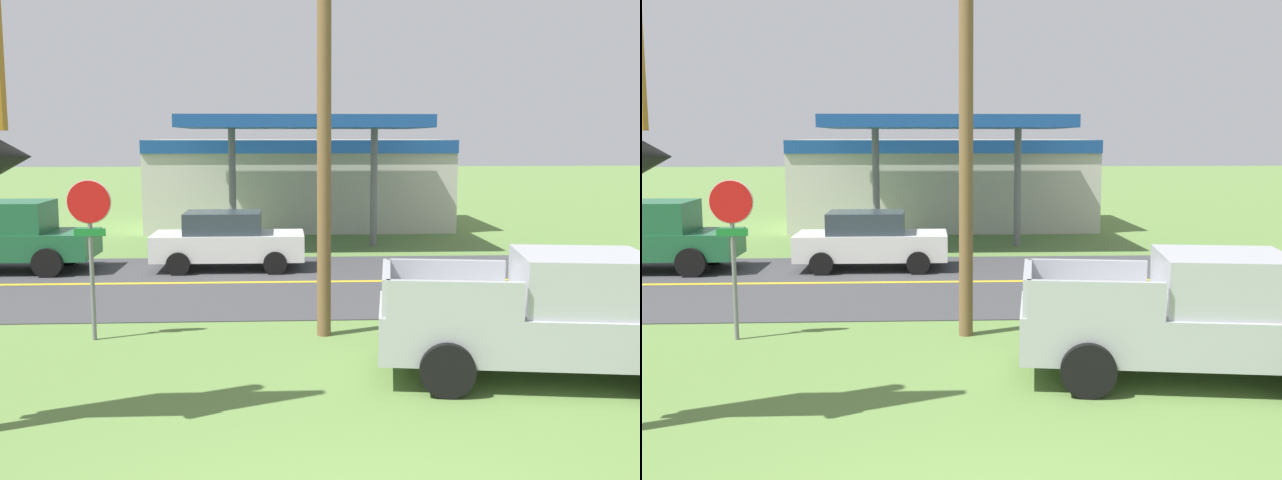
{
  "view_description": "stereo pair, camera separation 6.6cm",
  "coord_description": "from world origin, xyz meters",
  "views": [
    {
      "loc": [
        -0.71,
        -5.58,
        3.69
      ],
      "look_at": [
        0.0,
        8.0,
        1.8
      ],
      "focal_mm": 41.4,
      "sensor_mm": 36.0,
      "label": 1
    },
    {
      "loc": [
        -0.64,
        -5.58,
        3.69
      ],
      "look_at": [
        0.0,
        8.0,
        1.8
      ],
      "focal_mm": 41.4,
      "sensor_mm": 36.0,
      "label": 2
    }
  ],
  "objects": [
    {
      "name": "road_asphalt",
      "position": [
        0.0,
        13.0,
        0.01
      ],
      "size": [
        140.0,
        8.0,
        0.02
      ],
      "primitive_type": "cube",
      "color": "#3D3D3F",
      "rests_on": "ground"
    },
    {
      "name": "road_centre_line",
      "position": [
        0.0,
        13.0,
        0.02
      ],
      "size": [
        126.0,
        0.2,
        0.01
      ],
      "primitive_type": "cube",
      "color": "gold",
      "rests_on": "road_asphalt"
    },
    {
      "name": "pickup_green_on_road",
      "position": [
        -8.47,
        15.0,
        0.96
      ],
      "size": [
        5.2,
        2.24,
        1.96
      ],
      "color": "#1E6038",
      "rests_on": "ground"
    },
    {
      "name": "pickup_silver_parked_on_lawn",
      "position": [
        3.45,
        5.23,
        0.96
      ],
      "size": [
        5.43,
        2.8,
        1.96
      ],
      "color": "#A8AAAF",
      "rests_on": "ground"
    },
    {
      "name": "car_white_near_lane",
      "position": [
        -2.24,
        15.0,
        0.83
      ],
      "size": [
        4.2,
        2.0,
        1.64
      ],
      "color": "silver",
      "rests_on": "ground"
    },
    {
      "name": "stop_sign",
      "position": [
        -4.17,
        7.8,
        2.03
      ],
      "size": [
        0.8,
        0.08,
        2.95
      ],
      "color": "slate",
      "rests_on": "ground"
    },
    {
      "name": "gas_station",
      "position": [
        0.03,
        25.03,
        1.94
      ],
      "size": [
        12.0,
        11.5,
        4.4
      ],
      "color": "beige",
      "rests_on": "ground"
    },
    {
      "name": "utility_pole",
      "position": [
        0.07,
        7.92,
        4.76
      ],
      "size": [
        2.01,
        0.26,
        8.88
      ],
      "color": "brown",
      "rests_on": "ground"
    }
  ]
}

